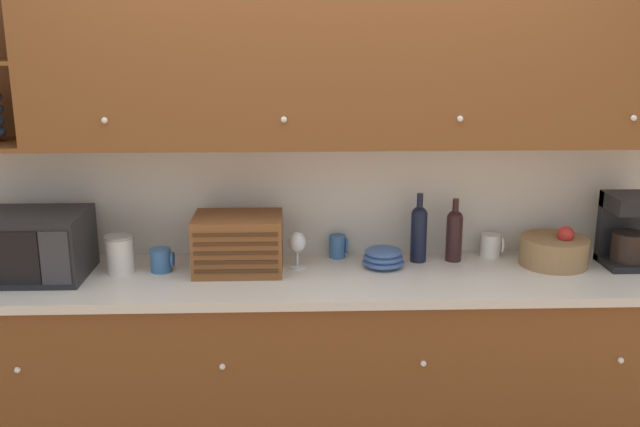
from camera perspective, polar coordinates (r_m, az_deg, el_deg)
name	(u,v)px	position (r m, az deg, el deg)	size (l,w,h in m)	color
ground_plane	(319,422)	(3.87, -0.11, -16.36)	(24.00, 24.00, 0.00)	#896647
wall_back	(318,177)	(3.41, -0.14, 2.95)	(5.73, 0.06, 2.60)	silver
counter_unit	(321,368)	(3.37, 0.06, -12.29)	(3.35, 0.65, 0.93)	brown
backsplash_panel	(319,197)	(3.39, -0.12, 1.36)	(3.33, 0.01, 0.56)	silver
upper_cabinets	(357,58)	(3.13, 3.00, 12.33)	(3.33, 0.40, 0.75)	brown
microwave	(23,245)	(3.37, -22.65, -2.37)	(0.54, 0.37, 0.29)	black
storage_canister	(120,254)	(3.29, -15.72, -3.17)	(0.13, 0.13, 0.17)	silver
mug_patterned_third	(162,260)	(3.28, -12.56, -3.66)	(0.10, 0.09, 0.11)	#38669E
bread_box	(238,243)	(3.21, -6.55, -2.38)	(0.39, 0.29, 0.26)	brown
wine_glass	(297,244)	(3.23, -1.84, -2.43)	(0.08, 0.08, 0.17)	silver
mug_blue_second	(338,246)	(3.39, 1.46, -2.63)	(0.09, 0.08, 0.11)	#38669E
bowl_stack_on_counter	(383,257)	(3.27, 5.08, -3.52)	(0.19, 0.19, 0.09)	#3D5B93
wine_bottle	(419,231)	(3.34, 7.91, -1.40)	(0.08, 0.08, 0.33)	black
second_wine_bottle	(454,233)	(3.38, 10.69, -1.53)	(0.08, 0.08, 0.30)	black
mug	(491,245)	(3.50, 13.53, -2.49)	(0.11, 0.09, 0.11)	silver
fruit_basket	(554,251)	(3.45, 18.23, -2.84)	(0.31, 0.31, 0.19)	#937047
coffee_maker	(627,229)	(3.54, 23.32, -1.18)	(0.21, 0.22, 0.34)	black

